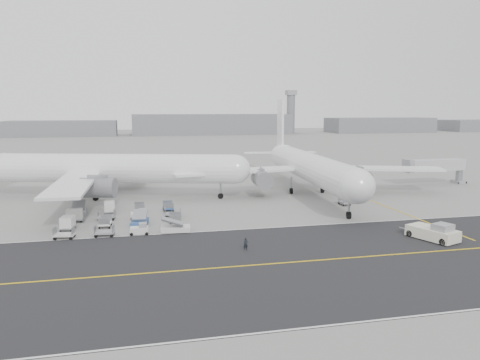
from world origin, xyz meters
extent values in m
plane|color=gray|center=(0.00, 0.00, 0.00)|extent=(700.00, 700.00, 0.00)
cube|color=#252527|center=(5.00, -18.00, 0.01)|extent=(220.00, 32.00, 0.02)
cube|color=gold|center=(5.00, -18.00, 0.03)|extent=(220.00, 0.30, 0.01)
cube|color=silver|center=(5.00, -2.20, 0.03)|extent=(220.00, 0.25, 0.01)
cube|color=silver|center=(5.00, -33.80, 0.03)|extent=(220.00, 0.25, 0.01)
cube|color=gold|center=(30.00, 5.00, 0.02)|extent=(0.30, 40.00, 0.01)
cylinder|color=slate|center=(100.00, 265.00, 14.00)|extent=(6.00, 6.00, 28.00)
cube|color=gray|center=(100.00, 265.00, 29.50)|extent=(7.00, 7.00, 3.50)
cylinder|color=white|center=(-19.01, 28.08, 5.89)|extent=(49.79, 19.19, 5.75)
sphere|color=white|center=(5.10, 21.25, 5.89)|extent=(5.63, 5.63, 5.63)
cube|color=white|center=(-24.31, 13.85, 5.17)|extent=(6.98, 27.69, 0.45)
cube|color=white|center=(-16.07, 42.97, 5.17)|extent=(18.98, 26.91, 0.45)
cylinder|color=gray|center=(-20.67, 17.75, 3.73)|extent=(6.85, 5.09, 3.56)
cylinder|color=gray|center=(-15.00, 37.74, 3.73)|extent=(6.85, 5.09, 3.56)
cylinder|color=black|center=(2.16, 22.08, 0.54)|extent=(1.18, 0.78, 1.08)
cylinder|color=black|center=(-21.71, 25.26, 0.54)|extent=(1.18, 0.78, 1.08)
cylinder|color=black|center=(-19.84, 31.89, 0.54)|extent=(1.18, 0.78, 1.08)
cylinder|color=gray|center=(2.16, 22.08, 2.05)|extent=(0.36, 0.36, 3.02)
cylinder|color=white|center=(20.76, 22.08, 5.78)|extent=(9.33, 49.46, 5.64)
sphere|color=white|center=(18.90, -2.44, 5.78)|extent=(5.52, 5.52, 5.52)
cone|color=white|center=(22.71, 47.79, 6.20)|extent=(5.78, 9.95, 5.07)
cube|color=white|center=(22.75, 48.39, 13.99)|extent=(0.91, 5.42, 11.99)
cube|color=white|center=(17.84, 49.06, 6.34)|extent=(9.17, 3.37, 0.25)
cube|color=white|center=(27.71, 48.31, 6.34)|extent=(9.17, 3.37, 0.25)
cube|color=white|center=(6.05, 24.40, 5.07)|extent=(27.61, 10.44, 0.45)
cube|color=white|center=(35.65, 22.15, 5.07)|extent=(27.50, 14.18, 0.45)
cylinder|color=gray|center=(10.51, 21.65, 3.66)|extent=(3.94, 6.24, 3.49)
cylinder|color=gray|center=(30.84, 20.11, 3.66)|extent=(3.94, 6.24, 3.49)
cylinder|color=black|center=(19.13, 0.55, 0.61)|extent=(0.59, 1.26, 1.22)
cylinder|color=black|center=(17.53, 24.13, 0.61)|extent=(0.59, 1.26, 1.22)
cylinder|color=black|center=(24.27, 23.62, 0.61)|extent=(0.59, 1.26, 1.22)
cylinder|color=gray|center=(19.13, 0.55, 2.09)|extent=(0.36, 0.36, 2.96)
cube|color=silver|center=(24.74, -13.16, 0.90)|extent=(5.20, 7.22, 1.47)
cube|color=gray|center=(25.24, -14.55, 2.00)|extent=(2.90, 2.77, 0.95)
cylinder|color=gray|center=(23.37, -9.40, 0.53)|extent=(1.09, 2.63, 0.17)
cylinder|color=black|center=(24.31, -16.01, 0.47)|extent=(0.72, 1.04, 0.95)
cylinder|color=black|center=(26.89, -15.07, 0.47)|extent=(0.72, 1.04, 0.95)
cylinder|color=black|center=(22.59, -11.25, 0.47)|extent=(0.72, 1.04, 0.95)
cylinder|color=black|center=(25.16, -10.32, 0.47)|extent=(0.72, 1.04, 0.95)
cylinder|color=gray|center=(61.03, 28.53, 1.99)|extent=(1.59, 1.59, 3.98)
cube|color=gray|center=(61.03, 28.53, 0.35)|extent=(2.71, 2.71, 0.70)
cube|color=#B6B5BB|center=(54.07, 28.19, 4.58)|extent=(15.05, 3.50, 2.59)
cube|color=gray|center=(46.90, 27.85, 4.58)|extent=(1.35, 3.24, 2.99)
cylinder|color=black|center=(62.07, 29.68, 0.30)|extent=(0.33, 0.61, 0.60)
imported|color=black|center=(-1.00, -12.27, 0.80)|extent=(0.62, 0.44, 1.60)
camera|label=1|loc=(-14.24, -67.15, 17.46)|focal=35.00mm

